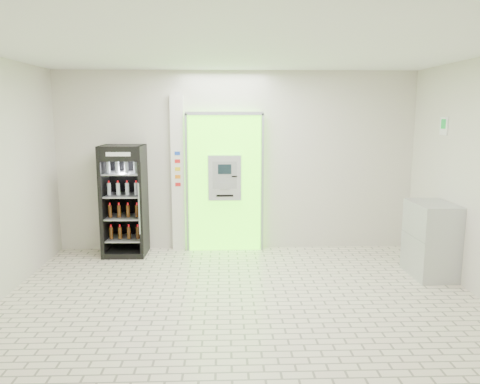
{
  "coord_description": "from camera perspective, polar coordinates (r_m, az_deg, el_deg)",
  "views": [
    {
      "loc": [
        -0.2,
        -5.34,
        2.31
      ],
      "look_at": [
        0.02,
        1.2,
        1.2
      ],
      "focal_mm": 35.0,
      "sensor_mm": 36.0,
      "label": 1
    }
  ],
  "objects": [
    {
      "name": "ground",
      "position": [
        5.82,
        0.24,
        -13.74
      ],
      "size": [
        6.0,
        6.0,
        0.0
      ],
      "primitive_type": "plane",
      "color": "beige",
      "rests_on": "ground"
    },
    {
      "name": "room_shell",
      "position": [
        5.36,
        0.26,
        4.64
      ],
      "size": [
        6.0,
        6.0,
        6.0
      ],
      "color": "beige",
      "rests_on": "ground"
    },
    {
      "name": "atm_assembly",
      "position": [
        7.84,
        -1.88,
        1.27
      ],
      "size": [
        1.3,
        0.24,
        2.33
      ],
      "color": "#5BFF18",
      "rests_on": "ground"
    },
    {
      "name": "pillar",
      "position": [
        7.89,
        -7.56,
        2.2
      ],
      "size": [
        0.22,
        0.11,
        2.6
      ],
      "color": "silver",
      "rests_on": "ground"
    },
    {
      "name": "beverage_cooler",
      "position": [
        7.85,
        -13.88,
        -1.27
      ],
      "size": [
        0.69,
        0.65,
        1.8
      ],
      "rotation": [
        0.0,
        0.0,
        -0.02
      ],
      "color": "black",
      "rests_on": "ground"
    },
    {
      "name": "steel_cabinet",
      "position": [
        7.2,
        22.23,
        -5.4
      ],
      "size": [
        0.55,
        0.81,
        1.06
      ],
      "rotation": [
        0.0,
        0.0,
        0.02
      ],
      "color": "#AFB1B7",
      "rests_on": "ground"
    },
    {
      "name": "exit_sign",
      "position": [
        7.46,
        23.61,
        7.39
      ],
      "size": [
        0.02,
        0.22,
        0.26
      ],
      "color": "white",
      "rests_on": "room_shell"
    }
  ]
}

